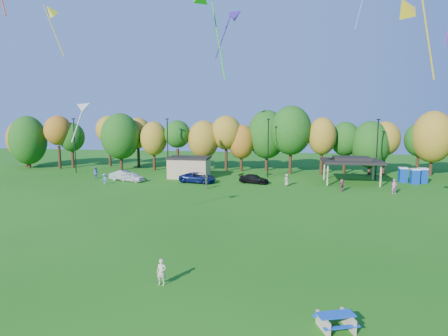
% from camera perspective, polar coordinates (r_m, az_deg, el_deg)
% --- Properties ---
extents(ground, '(160.00, 160.00, 0.00)m').
position_cam_1_polar(ground, '(24.14, -3.55, -16.52)').
color(ground, '#19600F').
rests_on(ground, ground).
extents(tree_line, '(93.57, 10.55, 11.15)m').
position_cam_1_polar(tree_line, '(67.34, 3.98, 4.42)').
color(tree_line, black).
rests_on(tree_line, ground).
extents(lamp_posts, '(64.50, 0.25, 9.09)m').
position_cam_1_polar(lamp_posts, '(61.72, 6.32, 3.13)').
color(lamp_posts, black).
rests_on(lamp_posts, ground).
extents(utility_building, '(6.30, 4.30, 3.25)m').
position_cam_1_polar(utility_building, '(61.84, -4.99, 0.12)').
color(utility_building, tan).
rests_on(utility_building, ground).
extents(pavilion, '(8.20, 6.20, 3.77)m').
position_cam_1_polar(pavilion, '(59.54, 17.77, 1.01)').
color(pavilion, tan).
rests_on(pavilion, ground).
extents(porta_potties, '(3.75, 2.24, 2.18)m').
position_cam_1_polar(porta_potties, '(62.95, 25.45, -0.98)').
color(porta_potties, '#0B3594').
rests_on(porta_potties, ground).
extents(picnic_table, '(2.11, 1.93, 0.75)m').
position_cam_1_polar(picnic_table, '(20.44, 15.67, -20.22)').
color(picnic_table, tan).
rests_on(picnic_table, ground).
extents(kite_flyer, '(0.57, 0.37, 1.56)m').
position_cam_1_polar(kite_flyer, '(24.25, -8.92, -14.48)').
color(kite_flyer, beige).
rests_on(kite_flyer, ground).
extents(car_a, '(4.20, 2.69, 1.33)m').
position_cam_1_polar(car_a, '(59.83, -12.99, -1.26)').
color(car_a, white).
rests_on(car_a, ground).
extents(car_b, '(4.35, 1.72, 1.41)m').
position_cam_1_polar(car_b, '(61.44, -14.06, -1.02)').
color(car_b, '#AFAFB5').
rests_on(car_b, ground).
extents(car_c, '(5.62, 3.33, 1.47)m').
position_cam_1_polar(car_c, '(57.39, -3.79, -1.39)').
color(car_c, '#0E1A54').
rests_on(car_c, ground).
extents(car_d, '(4.66, 3.01, 1.26)m').
position_cam_1_polar(car_d, '(57.00, 4.31, -1.57)').
color(car_d, black).
rests_on(car_d, ground).
extents(far_person_0, '(0.96, 0.81, 1.67)m').
position_cam_1_polar(far_person_0, '(55.49, 8.96, -1.68)').
color(far_person_0, '#979367').
rests_on(far_person_0, ground).
extents(far_person_1, '(0.86, 0.68, 1.70)m').
position_cam_1_polar(far_person_1, '(64.22, -17.85, -0.65)').
color(far_person_1, '#505DB0').
rests_on(far_person_1, ground).
extents(far_person_2, '(0.55, 1.52, 1.61)m').
position_cam_1_polar(far_person_2, '(53.21, 16.49, -2.35)').
color(far_person_2, '#973F59').
rests_on(far_person_2, ground).
extents(far_person_3, '(0.48, 1.05, 1.76)m').
position_cam_1_polar(far_person_3, '(52.76, -2.47, -2.04)').
color(far_person_3, '#5E7447').
rests_on(far_person_3, ground).
extents(far_person_4, '(0.77, 0.61, 1.85)m').
position_cam_1_polar(far_person_4, '(53.79, 23.16, -2.43)').
color(far_person_4, '#CC6099').
rests_on(far_person_4, ground).
extents(far_person_5, '(1.07, 0.72, 1.53)m').
position_cam_1_polar(far_person_5, '(58.45, -16.70, -1.51)').
color(far_person_5, '#4968A2').
rests_on(far_person_5, ground).
extents(kite_2, '(2.56, 2.88, 5.42)m').
position_cam_1_polar(kite_2, '(46.58, -23.52, 19.83)').
color(kite_2, yellow).
extents(kite_3, '(2.11, 1.26, 3.38)m').
position_cam_1_polar(kite_3, '(32.06, -19.24, 8.25)').
color(kite_3, '#B5B5B5').
extents(kite_5, '(3.06, 2.65, 5.54)m').
position_cam_1_polar(kite_5, '(29.66, 24.62, 20.14)').
color(kite_5, yellow).
extents(kite_6, '(2.70, 1.20, 4.44)m').
position_cam_1_polar(kite_6, '(37.15, 1.76, 21.04)').
color(kite_6, '#311782').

